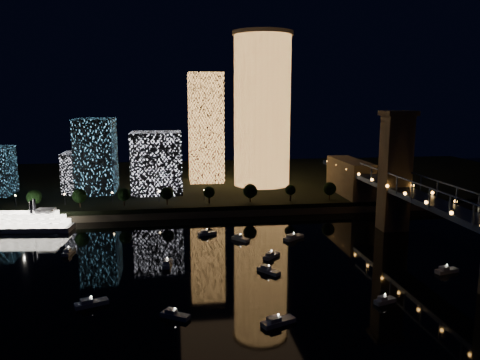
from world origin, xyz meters
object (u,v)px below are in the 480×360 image
object	(u,v)px
riverboat	(16,223)
tower_cylindrical	(262,110)
truss_bridge	(460,220)
tower_rectangular	(206,128)

from	to	relation	value
riverboat	tower_cylindrical	bearing A→B (deg)	28.46
tower_cylindrical	truss_bridge	xyz separation A→B (m)	(41.02, -129.15, -31.94)
tower_cylindrical	riverboat	bearing A→B (deg)	-151.54
tower_rectangular	riverboat	world-z (taller)	tower_rectangular
truss_bridge	tower_cylindrical	bearing A→B (deg)	107.62
tower_cylindrical	riverboat	size ratio (longest dim) A/B	1.88
tower_rectangular	truss_bridge	world-z (taller)	tower_rectangular
truss_bridge	riverboat	distance (m)	171.24
truss_bridge	riverboat	size ratio (longest dim) A/B	5.81
tower_cylindrical	tower_rectangular	world-z (taller)	tower_cylindrical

